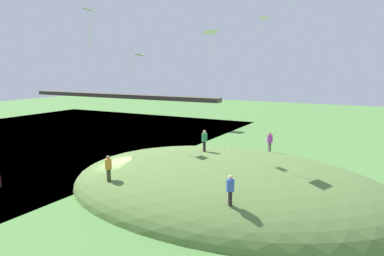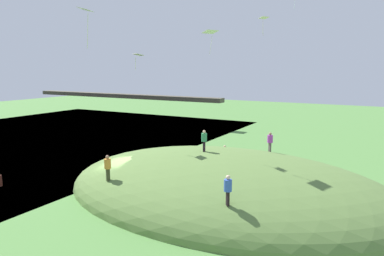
{
  "view_description": "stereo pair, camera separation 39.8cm",
  "coord_description": "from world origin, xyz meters",
  "px_view_note": "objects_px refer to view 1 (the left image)",
  "views": [
    {
      "loc": [
        18.45,
        -21.63,
        9.55
      ],
      "look_at": [
        4.5,
        4.31,
        4.67
      ],
      "focal_mm": 34.05,
      "sensor_mm": 36.0,
      "label": 1
    },
    {
      "loc": [
        18.8,
        -21.44,
        9.55
      ],
      "look_at": [
        4.5,
        4.31,
        4.67
      ],
      "focal_mm": 34.05,
      "sensor_mm": 36.0,
      "label": 2
    }
  ],
  "objects_px": {
    "mooring_post": "(132,163)",
    "person_near_shore": "(230,187)",
    "person_watching_kites": "(204,138)",
    "person_with_child": "(224,152)",
    "kite_8": "(264,19)",
    "kite_6": "(138,55)",
    "person_walking_path": "(270,140)",
    "person_on_hilltop": "(108,165)",
    "kite_4": "(211,33)",
    "kite_1": "(88,12)"
  },
  "relations": [
    {
      "from": "person_on_hilltop",
      "to": "kite_6",
      "type": "relative_size",
      "value": 1.36
    },
    {
      "from": "person_watching_kites",
      "to": "person_with_child",
      "type": "relative_size",
      "value": 0.93
    },
    {
      "from": "person_near_shore",
      "to": "kite_8",
      "type": "xyz_separation_m",
      "value": [
        -1.47,
        9.82,
        10.18
      ]
    },
    {
      "from": "person_walking_path",
      "to": "mooring_post",
      "type": "distance_m",
      "value": 13.06
    },
    {
      "from": "person_on_hilltop",
      "to": "person_with_child",
      "type": "height_order",
      "value": "person_on_hilltop"
    },
    {
      "from": "person_watching_kites",
      "to": "person_with_child",
      "type": "bearing_deg",
      "value": -175.09
    },
    {
      "from": "kite_4",
      "to": "kite_6",
      "type": "bearing_deg",
      "value": 178.66
    },
    {
      "from": "mooring_post",
      "to": "kite_6",
      "type": "bearing_deg",
      "value": -39.34
    },
    {
      "from": "person_walking_path",
      "to": "kite_6",
      "type": "bearing_deg",
      "value": 65.68
    },
    {
      "from": "kite_8",
      "to": "mooring_post",
      "type": "bearing_deg",
      "value": -174.31
    },
    {
      "from": "kite_1",
      "to": "kite_6",
      "type": "relative_size",
      "value": 1.61
    },
    {
      "from": "kite_4",
      "to": "kite_8",
      "type": "height_order",
      "value": "kite_8"
    },
    {
      "from": "person_watching_kites",
      "to": "kite_4",
      "type": "bearing_deg",
      "value": 50.18
    },
    {
      "from": "kite_4",
      "to": "kite_6",
      "type": "xyz_separation_m",
      "value": [
        -6.66,
        0.16,
        -1.49
      ]
    },
    {
      "from": "person_on_hilltop",
      "to": "kite_8",
      "type": "bearing_deg",
      "value": -11.35
    },
    {
      "from": "kite_8",
      "to": "person_with_child",
      "type": "bearing_deg",
      "value": 135.5
    },
    {
      "from": "person_walking_path",
      "to": "person_with_child",
      "type": "relative_size",
      "value": 0.9
    },
    {
      "from": "kite_1",
      "to": "person_on_hilltop",
      "type": "bearing_deg",
      "value": 120.87
    },
    {
      "from": "person_with_child",
      "to": "kite_6",
      "type": "xyz_separation_m",
      "value": [
        -4.07,
        -8.6,
        9.44
      ]
    },
    {
      "from": "person_on_hilltop",
      "to": "person_near_shore",
      "type": "height_order",
      "value": "person_near_shore"
    },
    {
      "from": "person_near_shore",
      "to": "kite_6",
      "type": "xyz_separation_m",
      "value": [
        -10.97,
        6.55,
        7.53
      ]
    },
    {
      "from": "person_walking_path",
      "to": "person_near_shore",
      "type": "relative_size",
      "value": 0.92
    },
    {
      "from": "kite_1",
      "to": "mooring_post",
      "type": "xyz_separation_m",
      "value": [
        -6.27,
        11.5,
        -11.85
      ]
    },
    {
      "from": "person_near_shore",
      "to": "person_on_hilltop",
      "type": "bearing_deg",
      "value": -139.94
    },
    {
      "from": "kite_1",
      "to": "kite_8",
      "type": "distance_m",
      "value": 13.96
    },
    {
      "from": "person_watching_kites",
      "to": "kite_4",
      "type": "height_order",
      "value": "kite_4"
    },
    {
      "from": "kite_4",
      "to": "mooring_post",
      "type": "distance_m",
      "value": 14.81
    },
    {
      "from": "person_watching_kites",
      "to": "kite_6",
      "type": "xyz_separation_m",
      "value": [
        -6.0,
        -0.25,
        6.42
      ]
    },
    {
      "from": "person_with_child",
      "to": "kite_8",
      "type": "relative_size",
      "value": 1.27
    },
    {
      "from": "person_with_child",
      "to": "kite_8",
      "type": "bearing_deg",
      "value": 166.38
    },
    {
      "from": "person_on_hilltop",
      "to": "kite_4",
      "type": "relative_size",
      "value": 1.05
    },
    {
      "from": "person_with_child",
      "to": "mooring_post",
      "type": "distance_m",
      "value": 9.3
    },
    {
      "from": "mooring_post",
      "to": "person_with_child",
      "type": "bearing_deg",
      "value": 44.78
    },
    {
      "from": "person_near_shore",
      "to": "mooring_post",
      "type": "height_order",
      "value": "person_near_shore"
    },
    {
      "from": "kite_1",
      "to": "person_near_shore",
      "type": "bearing_deg",
      "value": 21.79
    },
    {
      "from": "person_with_child",
      "to": "kite_1",
      "type": "distance_m",
      "value": 21.33
    },
    {
      "from": "mooring_post",
      "to": "person_near_shore",
      "type": "bearing_deg",
      "value": -32.56
    },
    {
      "from": "person_on_hilltop",
      "to": "person_with_child",
      "type": "xyz_separation_m",
      "value": [
        2.45,
        14.47,
        -1.77
      ]
    },
    {
      "from": "person_with_child",
      "to": "kite_4",
      "type": "height_order",
      "value": "kite_4"
    },
    {
      "from": "kite_8",
      "to": "person_watching_kites",
      "type": "bearing_deg",
      "value": -139.3
    },
    {
      "from": "person_walking_path",
      "to": "person_on_hilltop",
      "type": "height_order",
      "value": "person_walking_path"
    },
    {
      "from": "kite_1",
      "to": "kite_6",
      "type": "height_order",
      "value": "kite_1"
    },
    {
      "from": "kite_8",
      "to": "mooring_post",
      "type": "height_order",
      "value": "kite_8"
    },
    {
      "from": "person_walking_path",
      "to": "kite_1",
      "type": "bearing_deg",
      "value": 107.31
    },
    {
      "from": "person_watching_kites",
      "to": "person_near_shore",
      "type": "height_order",
      "value": "person_watching_kites"
    },
    {
      "from": "kite_4",
      "to": "kite_1",
      "type": "bearing_deg",
      "value": -107.4
    },
    {
      "from": "person_on_hilltop",
      "to": "kite_1",
      "type": "xyz_separation_m",
      "value": [
        2.13,
        -3.57,
        9.61
      ]
    },
    {
      "from": "person_watching_kites",
      "to": "mooring_post",
      "type": "relative_size",
      "value": 1.28
    },
    {
      "from": "person_watching_kites",
      "to": "kite_4",
      "type": "relative_size",
      "value": 0.97
    },
    {
      "from": "kite_8",
      "to": "person_walking_path",
      "type": "bearing_deg",
      "value": 70.57
    }
  ]
}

